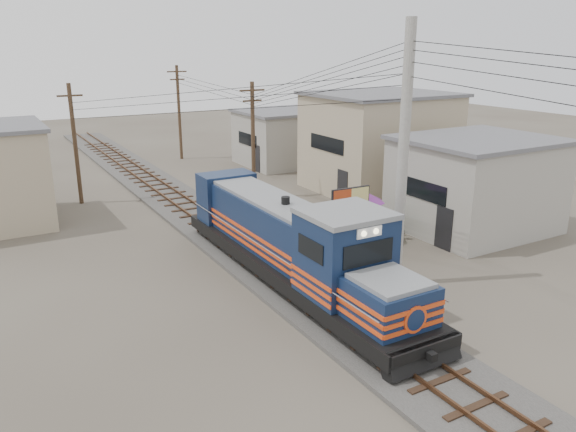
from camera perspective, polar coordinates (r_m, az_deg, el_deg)
ground at (r=21.19m, az=2.65°, el=-8.35°), size 120.00×120.00×0.00m
ballast at (r=29.48m, az=-7.82°, el=-0.88°), size 3.60×70.00×0.16m
track at (r=29.43m, az=-7.83°, el=-0.55°), size 1.15×70.00×0.12m
locomotive at (r=21.79m, az=0.48°, el=-2.89°), size 2.77×15.09×3.74m
utility_pole_main at (r=21.26m, az=11.60°, el=5.63°), size 0.40×0.40×10.00m
wooden_pole_mid at (r=34.00m, az=-3.58°, el=7.88°), size 1.60×0.24×7.00m
wooden_pole_far at (r=46.91m, az=-11.01°, el=10.46°), size 1.60×0.24×7.50m
wooden_pole_left at (r=34.93m, az=-20.83°, el=7.06°), size 1.60×0.24×7.00m
power_lines at (r=26.67m, az=-7.50°, el=13.65°), size 9.65×19.00×3.30m
shophouse_front at (r=29.79m, az=18.51°, el=3.12°), size 7.35×6.30×4.70m
shophouse_mid at (r=36.71m, az=9.22°, el=7.48°), size 8.40×7.35×6.20m
shophouse_back at (r=44.23m, az=-0.59°, el=7.99°), size 6.30×6.30×4.20m
billboard at (r=25.22m, az=6.35°, el=1.13°), size 1.95×0.20×3.00m
market_umbrella at (r=26.42m, az=7.32°, el=2.03°), size 2.38×2.38×2.61m
vendor at (r=30.44m, az=7.39°, el=1.14°), size 0.64×0.47×1.62m
plant_nursery at (r=27.31m, az=7.60°, el=-1.40°), size 3.66×3.32×1.13m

